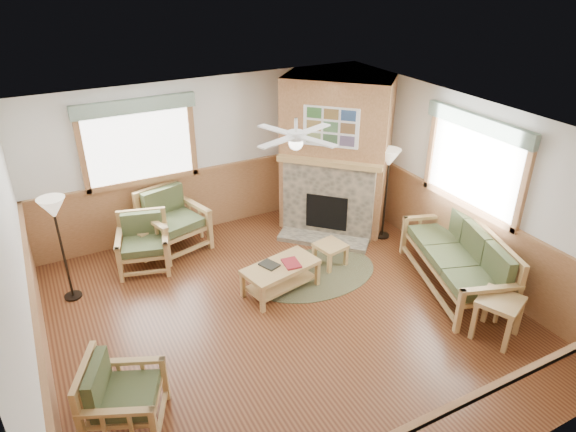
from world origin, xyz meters
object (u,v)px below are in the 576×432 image
armchair_back_left (143,244)px  floor_lamp_left (62,250)px  sofa (455,258)px  coffee_table (281,278)px  armchair_left (124,396)px  armchair_back_right (174,221)px  floor_lamp_right (386,194)px  end_table_sofa (497,318)px  end_table_chairs (147,240)px  footstool (330,254)px

armchair_back_left → floor_lamp_left: (-1.15, -0.30, 0.37)m
sofa → coffee_table: sofa is taller
sofa → armchair_left: bearing=-67.2°
armchair_back_right → floor_lamp_right: bearing=-37.7°
armchair_left → end_table_sofa: armchair_left is taller
armchair_back_left → sofa: bearing=-18.7°
armchair_left → sofa: bearing=-62.0°
sofa → coffee_table: 2.59m
sofa → end_table_chairs: 4.89m
sofa → armchair_back_right: size_ratio=2.06×
end_table_chairs → floor_lamp_left: 1.56m
armchair_back_left → end_table_chairs: size_ratio=1.67×
armchair_left → armchair_back_right: bearing=-0.5°
armchair_back_left → armchair_left: (-0.92, -3.00, -0.00)m
armchair_back_right → coffee_table: size_ratio=0.92×
armchair_back_right → end_table_chairs: 0.54m
coffee_table → armchair_left: bearing=-162.5°
armchair_back_right → end_table_sofa: armchair_back_right is taller
armchair_back_left → floor_lamp_right: bearing=1.7°
armchair_back_left → end_table_sofa: bearing=-31.0°
armchair_back_right → footstool: size_ratio=2.37×
coffee_table → end_table_chairs: bearing=115.1°
coffee_table → end_table_sofa: size_ratio=1.88×
floor_lamp_right → armchair_back_left: bearing=166.5°
armchair_back_left → floor_lamp_left: floor_lamp_left is taller
armchair_back_left → floor_lamp_left: 1.24m
end_table_chairs → coffee_table: bearing=-53.1°
sofa → armchair_back_right: armchair_back_right is taller
sofa → footstool: size_ratio=4.88×
floor_lamp_right → end_table_chairs: bearing=160.6°
end_table_sofa → sofa: bearing=73.9°
floor_lamp_left → floor_lamp_right: 5.14m
armchair_back_left → footstool: armchair_back_left is taller
armchair_back_left → armchair_back_right: size_ratio=0.84×
footstool → coffee_table: bearing=-165.2°
end_table_chairs → floor_lamp_right: (3.82, -1.35, 0.56)m
end_table_chairs → end_table_sofa: end_table_sofa is taller
armchair_back_right → floor_lamp_right: (3.34, -1.31, 0.31)m
coffee_table → end_table_chairs: (-1.48, 1.97, 0.04)m
armchair_back_left → armchair_back_right: bearing=45.9°
armchair_left → armchair_back_left: bearing=6.9°
coffee_table → floor_lamp_right: floor_lamp_right is taller
sofa → armchair_back_right: (-3.34, 3.02, 0.03)m
armchair_back_left → armchair_back_right: (0.61, 0.36, 0.08)m
armchair_back_left → floor_lamp_right: size_ratio=0.53×
armchair_back_right → floor_lamp_right: 3.60m
floor_lamp_left → floor_lamp_right: bearing=-7.2°
armchair_back_right → armchair_left: size_ratio=1.20×
sofa → end_table_chairs: size_ratio=4.09×
armchair_back_left → end_table_chairs: (0.13, 0.39, -0.17)m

